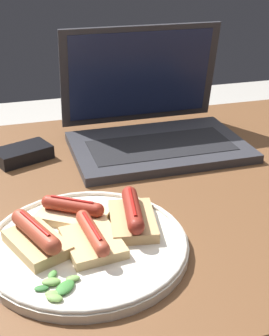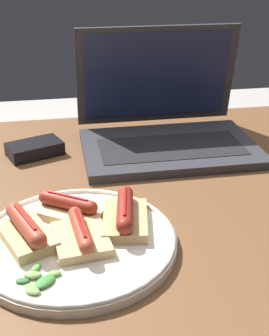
% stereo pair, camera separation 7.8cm
% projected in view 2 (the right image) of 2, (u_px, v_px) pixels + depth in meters
% --- Properties ---
extents(desk, '(1.18, 0.77, 0.77)m').
position_uv_depth(desk, '(167.00, 219.00, 0.89)').
color(desk, brown).
rests_on(desk, ground_plane).
extents(laptop, '(0.36, 0.28, 0.24)m').
position_uv_depth(laptop, '(166.00, 126.00, 1.00)').
color(laptop, '#2D2D33').
rests_on(laptop, desk).
extents(plate, '(0.29, 0.29, 0.02)m').
position_uv_depth(plate, '(76.00, 241.00, 0.68)').
color(plate, silver).
rests_on(plate, desk).
extents(sausage_toast_left, '(0.08, 0.11, 0.04)m').
position_uv_depth(sausage_toast_left, '(81.00, 236.00, 0.66)').
color(sausage_toast_left, tan).
rests_on(sausage_toast_left, plate).
extents(sausage_toast_middle, '(0.08, 0.12, 0.04)m').
position_uv_depth(sausage_toast_middle, '(125.00, 215.00, 0.70)').
color(sausage_toast_middle, tan).
rests_on(sausage_toast_middle, plate).
extents(sausage_toast_right, '(0.09, 0.11, 0.04)m').
position_uv_depth(sausage_toast_right, '(26.00, 231.00, 0.66)').
color(sausage_toast_right, tan).
rests_on(sausage_toast_right, plate).
extents(sausage_toast_extra, '(0.12, 0.11, 0.04)m').
position_uv_depth(sausage_toast_extra, '(68.00, 208.00, 0.73)').
color(sausage_toast_extra, '#D6B784').
rests_on(sausage_toast_extra, plate).
extents(salad_pile, '(0.06, 0.07, 0.01)m').
position_uv_depth(salad_pile, '(38.00, 280.00, 0.59)').
color(salad_pile, '#709E4C').
rests_on(salad_pile, plate).
extents(external_drive, '(0.12, 0.10, 0.03)m').
position_uv_depth(external_drive, '(35.00, 149.00, 0.97)').
color(external_drive, black).
rests_on(external_drive, desk).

